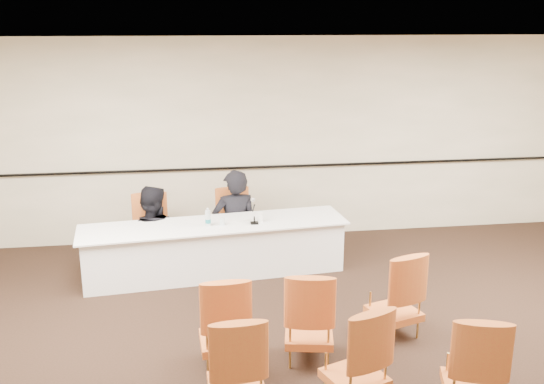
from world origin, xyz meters
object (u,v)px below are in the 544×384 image
Objects in this scene: aud_chair_front_mid at (309,315)px; aud_chair_back_mid at (356,354)px; panelist_main_chair at (235,224)px; aud_chair_front_left at (224,320)px; aud_chair_back_left at (236,363)px; aud_chair_back_right at (474,363)px; aud_chair_front_right at (395,293)px; panel_table at (215,249)px; panelist_second_chair at (152,231)px; panelist_main at (235,231)px; coffee_cup at (260,217)px; panelist_second at (152,243)px; drinking_glass at (222,222)px; water_bottle at (208,217)px; microphone at (254,212)px.

aud_chair_front_mid is 1.00× the size of aud_chair_back_mid.
aud_chair_front_left is at bearing -102.83° from panelist_main_chair.
aud_chair_back_right is at bearing -10.46° from aud_chair_back_left.
aud_chair_front_right is at bearing 7.93° from aud_chair_front_left.
aud_chair_front_left is 2.26m from aud_chair_back_right.
panel_table is 0.95m from panelist_second_chair.
panelist_main reaches higher than panel_table.
panelist_main is 1.85× the size of aud_chair_back_right.
panelist_main is at bearing 103.48° from aud_chair_front_right.
aud_chair_front_left and aud_chair_back_mid have the same top height.
aud_chair_front_mid is (0.82, -0.02, 0.00)m from aud_chair_front_left.
panelist_second_chair is at bearing 143.00° from aud_chair_back_right.
panelist_main is at bearing 82.94° from aud_chair_back_left.
panel_table is 25.77× the size of coffee_cup.
panelist_second is 1.68× the size of aud_chair_back_right.
aud_chair_front_right is 1.00× the size of aud_chair_back_left.
panelist_main is at bearing 115.90° from coffee_cup.
panelist_second is at bearing 97.71° from aud_chair_back_mid.
panelist_main is at bearing 71.52° from drinking_glass.
aud_chair_back_left is (-1.75, -1.11, 0.00)m from aud_chair_front_right.
aud_chair_back_mid is at bearing -38.61° from aud_chair_front_left.
aud_chair_back_right is at bearing -72.39° from panelist_main_chair.
water_bottle is 1.80× the size of coffee_cup.
panelist_main is at bearing 58.30° from water_bottle.
aud_chair_front_mid is (0.48, -2.79, 0.00)m from panelist_main_chair.
aud_chair_back_right is at bearing -58.79° from panelist_second_chair.
panel_table is at bearing 141.61° from drinking_glass.
aud_chair_front_mid reaches higher than panel_table.
panelist_second is 3.13m from aud_chair_front_mid.
microphone is 0.59m from water_bottle.
aud_chair_back_mid is at bearing -81.34° from coffee_cup.
aud_chair_back_right reaches higher than coffee_cup.
panel_table is 3.82m from aud_chair_back_right.
panelist_main_chair is at bearing 82.94° from aud_chair_back_left.
panelist_main_chair is at bearing 80.75° from aud_chair_back_mid.
aud_chair_back_right is (0.20, -1.38, 0.00)m from aud_chair_front_right.
drinking_glass is at bearing 84.23° from aud_chair_front_left.
aud_chair_back_right is at bearing -59.44° from drinking_glass.
panel_table is 1.95× the size of panelist_main.
aud_chair_front_left is 1.00× the size of aud_chair_back_left.
microphone is at bearing 107.50° from aud_chair_front_right.
water_bottle is at bearing 157.58° from panelist_second.
panelist_second is 1.04m from water_bottle.
drinking_glass is 0.11× the size of aud_chair_front_mid.
drinking_glass is at bearing 115.48° from aud_chair_front_right.
aud_chair_front_left is at bearing 168.15° from aud_chair_back_right.
coffee_cup is at bearing 5.47° from water_bottle.
panelist_main_chair is (0.31, 0.56, 0.13)m from panel_table.
panelist_second_chair is at bearing 104.37° from aud_chair_front_left.
microphone is at bearing 100.92° from panelist_main.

